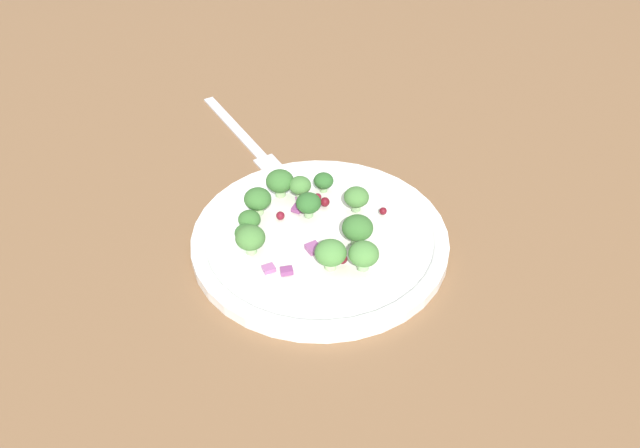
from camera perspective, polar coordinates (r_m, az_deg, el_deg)
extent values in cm
cube|color=brown|center=(72.64, 0.46, -0.97)|extent=(180.00, 180.00, 2.00)
cylinder|color=white|center=(69.78, 0.00, -1.31)|extent=(25.06, 25.06, 1.20)
torus|color=white|center=(69.38, 0.00, -0.94)|extent=(24.06, 24.06, 1.00)
cylinder|color=white|center=(69.32, 0.00, -0.88)|extent=(14.54, 14.54, 0.20)
cylinder|color=#8EB77A|center=(64.94, 3.47, -3.20)|extent=(1.04, 1.04, 1.04)
ellipsoid|color=#4C843D|center=(64.08, 3.51, -2.40)|extent=(2.78, 2.78, 2.09)
cylinder|color=#ADD18E|center=(64.91, 0.66, -3.16)|extent=(1.09, 1.09, 1.09)
ellipsoid|color=#4C843D|center=(64.01, 0.67, -2.31)|extent=(2.91, 2.91, 2.18)
cylinder|color=#9EC684|center=(68.61, -5.91, -1.31)|extent=(0.79, 0.79, 0.79)
ellipsoid|color=#386B2D|center=(67.98, -5.96, -0.72)|extent=(2.11, 2.11, 1.58)
cylinder|color=#ADD18E|center=(69.84, -5.62, -0.24)|extent=(0.82, 0.82, 0.82)
ellipsoid|color=#386B2D|center=(69.21, -5.67, 0.37)|extent=(2.19, 2.19, 1.64)
cylinder|color=#9EC684|center=(72.88, -1.59, 2.47)|extent=(0.85, 0.85, 0.85)
ellipsoid|color=#477A38|center=(72.25, -1.61, 3.11)|extent=(2.27, 2.27, 1.70)
cylinder|color=#8EB77A|center=(71.48, 2.90, 1.46)|extent=(0.94, 0.94, 0.94)
ellipsoid|color=#477A38|center=(70.77, 2.93, 2.17)|extent=(2.51, 2.51, 1.89)
cylinder|color=#ADD18E|center=(71.03, -4.95, 1.25)|extent=(1.02, 1.02, 1.02)
ellipsoid|color=#386B2D|center=(70.26, -5.00, 2.02)|extent=(2.71, 2.71, 2.03)
cylinder|color=#8EB77A|center=(70.10, -0.90, 0.77)|extent=(0.93, 0.93, 0.93)
ellipsoid|color=#2D6028|center=(69.39, -0.91, 1.48)|extent=(2.47, 2.47, 1.85)
cylinder|color=#8EB77A|center=(67.89, 2.98, -1.16)|extent=(1.11, 1.11, 1.11)
ellipsoid|color=#386B2D|center=(67.00, 3.02, -0.31)|extent=(2.97, 2.97, 2.23)
cylinder|color=#8EB77A|center=(74.25, 0.51, 2.92)|extent=(0.78, 0.78, 0.78)
ellipsoid|color=#2D6028|center=(73.68, 0.51, 3.49)|extent=(2.07, 2.07, 1.55)
cylinder|color=#9EC684|center=(73.67, -3.19, 2.66)|extent=(1.08, 1.08, 1.08)
ellipsoid|color=#386B2D|center=(72.88, -3.23, 3.46)|extent=(2.88, 2.88, 2.16)
cylinder|color=#9EC684|center=(67.10, -5.52, -1.90)|extent=(1.05, 1.05, 1.05)
ellipsoid|color=#477A38|center=(66.25, -5.59, -1.09)|extent=(2.81, 2.81, 2.10)
sphere|color=maroon|center=(65.46, 1.79, -2.80)|extent=(0.96, 0.96, 0.96)
sphere|color=maroon|center=(71.11, 5.06, 1.04)|extent=(0.77, 0.77, 0.77)
sphere|color=maroon|center=(69.59, 2.96, -0.06)|extent=(0.70, 0.70, 0.70)
sphere|color=maroon|center=(72.99, -0.19, 2.17)|extent=(0.78, 0.78, 0.78)
sphere|color=maroon|center=(70.54, -3.18, 0.58)|extent=(0.86, 0.86, 0.86)
sphere|color=maroon|center=(71.84, 0.29, 1.77)|extent=(0.96, 0.96, 0.96)
cube|color=#934C84|center=(67.37, -0.54, -1.94)|extent=(1.72, 1.75, 0.53)
cube|color=#A35B93|center=(65.30, -4.12, -3.57)|extent=(1.38, 1.29, 0.44)
cube|color=#A35B93|center=(72.93, -1.40, 1.97)|extent=(1.49, 1.55, 0.41)
cube|color=#843D75|center=(72.24, -0.44, 1.70)|extent=(1.43, 1.43, 0.38)
cube|color=#843D75|center=(64.89, -2.69, -3.76)|extent=(1.26, 0.99, 0.50)
cube|color=#843D75|center=(71.51, -1.83, 1.25)|extent=(1.31, 1.35, 0.44)
cube|color=silver|center=(87.34, -6.90, 7.80)|extent=(8.11, 13.80, 0.50)
cube|color=silver|center=(80.33, -4.02, 4.75)|extent=(3.81, 4.31, 0.50)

